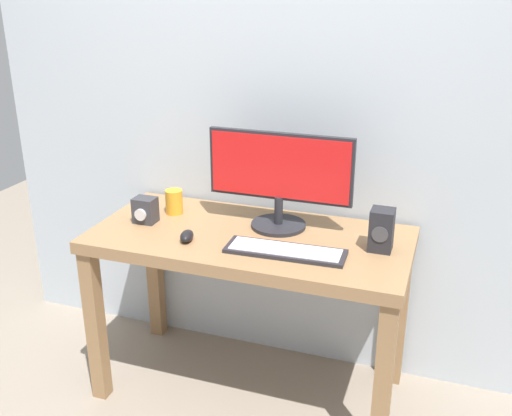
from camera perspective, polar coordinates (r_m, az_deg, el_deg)
ground_plane at (r=2.85m, az=-0.52°, el=-16.84°), size 6.00×6.00×0.00m
wall_back at (r=2.59m, az=2.10°, el=15.54°), size 2.80×0.04×3.00m
desk at (r=2.50m, az=-0.57°, el=-4.85°), size 1.32×0.63×0.77m
monitor at (r=2.45m, az=2.30°, el=3.09°), size 0.62×0.23×0.41m
keyboard_primary at (r=2.29m, az=2.85°, el=-4.16°), size 0.47×0.16×0.02m
mouse at (r=2.40m, az=-6.69°, el=-2.70°), size 0.07×0.10×0.04m
speaker_right at (r=2.33m, az=12.02°, el=-2.08°), size 0.09×0.09×0.17m
audio_controller at (r=2.60m, az=-10.65°, el=-0.21°), size 0.09×0.09×0.11m
coffee_mug at (r=2.68m, az=-7.90°, el=0.61°), size 0.08×0.08×0.11m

